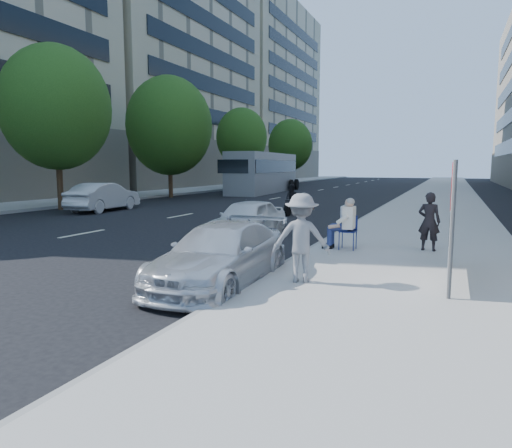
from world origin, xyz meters
The scene contains 18 objects.
ground centered at (0.00, 0.00, 0.00)m, with size 160.00×160.00×0.00m, color black.
near_sidewalk centered at (4.00, 20.00, 0.07)m, with size 5.00×120.00×0.15m, color #A9A59E.
far_sidewalk centered at (-16.75, 20.00, 0.07)m, with size 4.50×120.00×0.15m, color #A9A59E.
far_bldg_mid centered at (-30.00, 34.00, 17.00)m, with size 22.00×26.00×34.00m, color #C4B493.
far_bldg_north centered at (-30.00, 62.00, 14.00)m, with size 22.00×28.00×28.00m, color #C4B493.
tree_far_b centered at (-13.70, 8.00, 5.13)m, with size 5.40×5.40×8.24m.
tree_far_c centered at (-13.70, 18.00, 5.02)m, with size 6.00×6.00×8.47m.
tree_far_d centered at (-13.70, 30.00, 4.89)m, with size 4.80×4.80×7.65m.
tree_far_e centered at (-13.70, 44.00, 4.78)m, with size 5.40×5.40×7.89m.
seated_protester centered at (2.29, 1.89, 0.87)m, with size 0.83×1.11×1.31m.
jogger centered at (2.30, -1.70, 0.96)m, with size 1.04×0.60×1.61m, color gray.
pedestrian_woman centered at (4.28, 2.50, 0.88)m, with size 0.53×0.35×1.46m, color black.
protest_banner centered at (4.78, -0.32, 1.40)m, with size 0.08×3.06×2.20m.
parked_sedan centered at (0.80, -2.00, 0.58)m, with size 1.63×4.01×1.16m, color silver.
white_sedan_near centered at (-1.00, 3.20, 0.62)m, with size 1.45×3.61×1.23m, color white.
white_sedan_mid centered at (-11.27, 8.42, 0.70)m, with size 1.49×4.28×1.41m, color #BCBCBC.
motorcycle centered at (-1.97, 10.37, 0.64)m, with size 0.73×2.05×1.42m.
bus centered at (-9.99, 26.53, 1.64)m, with size 3.44×12.21×3.30m.
Camera 1 is at (4.77, -9.52, 2.26)m, focal length 32.00 mm.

